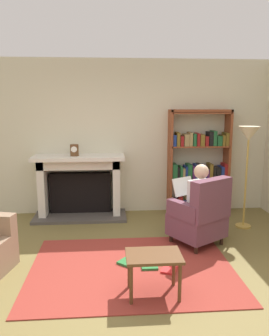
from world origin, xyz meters
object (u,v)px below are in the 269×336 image
bookshelf (198,165)px  floor_lamp (248,143)px  fireplace (80,184)px  seated_reader (195,200)px  side_table (154,261)px  armchair_reading (201,216)px  mantel_clock (74,150)px

bookshelf → floor_lamp: bookshelf is taller
fireplace → floor_lamp: 2.85m
seated_reader → floor_lamp: bearing=177.2°
seated_reader → side_table: size_ratio=2.04×
armchair_reading → mantel_clock: bearing=-67.5°
bookshelf → seated_reader: 1.40m
seated_reader → fireplace: bearing=-69.6°
bookshelf → floor_lamp: size_ratio=1.15×
bookshelf → floor_lamp: bearing=-55.4°
fireplace → bookshelf: size_ratio=0.85×
fireplace → armchair_reading: fireplace is taller
fireplace → seated_reader: size_ratio=1.38×
bookshelf → mantel_clock: bearing=-176.4°
armchair_reading → fireplace: bearing=-70.6°
fireplace → seated_reader: seated_reader is taller
mantel_clock → armchair_reading: mantel_clock is taller
mantel_clock → armchair_reading: size_ratio=0.20×
mantel_clock → floor_lamp: bearing=-13.6°
armchair_reading → side_table: size_ratio=1.73×
mantel_clock → side_table: bearing=-67.8°
bookshelf → armchair_reading: 1.53m
seated_reader → bookshelf: bearing=-139.0°
seated_reader → side_table: bearing=27.8°
fireplace → bookshelf: (2.09, 0.03, 0.30)m
armchair_reading → floor_lamp: 1.43m
floor_lamp → mantel_clock: bearing=166.4°
floor_lamp → fireplace: bearing=164.0°
seated_reader → floor_lamp: size_ratio=0.71×
bookshelf → armchair_reading: bookshelf is taller
seated_reader → floor_lamp: floor_lamp is taller
armchair_reading → seated_reader: size_ratio=0.85×
mantel_clock → side_table: size_ratio=0.34×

